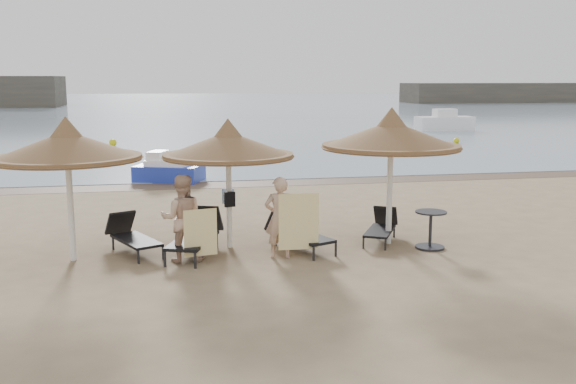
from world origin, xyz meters
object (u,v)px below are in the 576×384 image
lounger_near_left (197,234)px  person_left (182,211)px  side_table (430,231)px  person_right (280,211)px  palapa_right (391,136)px  palapa_center (228,145)px  lounger_far_left (131,235)px  lounger_near_right (297,231)px  pedal_boat (168,170)px  palapa_left (67,146)px  lounger_far_right (382,226)px

lounger_near_left → person_left: size_ratio=1.05×
side_table → person_right: bearing=-178.1°
palapa_right → lounger_near_left: (-4.29, 0.01, -2.02)m
palapa_center → lounger_far_left: bearing=178.7°
palapa_center → lounger_near_right: size_ratio=1.44×
lounger_near_right → pedal_boat: (-2.67, 10.03, 0.02)m
palapa_left → side_table: size_ratio=3.59×
palapa_left → side_table: (7.56, -0.51, -1.95)m
pedal_boat → palapa_left: bearing=-79.6°
lounger_far_left → lounger_near_right: 3.57m
palapa_right → side_table: palapa_right is taller
palapa_left → person_left: bearing=-12.4°
lounger_near_left → pedal_boat: pedal_boat is taller
side_table → palapa_left: bearing=176.1°
palapa_center → person_right: bearing=-47.9°
palapa_right → person_left: palapa_right is taller
palapa_left → side_table: palapa_left is taller
lounger_near_right → pedal_boat: 10.38m
lounger_far_right → lounger_near_left: bearing=-146.9°
person_right → lounger_far_right: bearing=-154.2°
palapa_center → pedal_boat: 9.94m
palapa_left → palapa_center: palapa_left is taller
pedal_boat → lounger_near_right: bearing=-53.4°
palapa_right → palapa_center: bearing=174.5°
palapa_center → lounger_far_right: 3.99m
person_right → person_left: bearing=0.7°
lounger_far_right → person_left: 4.68m
lounger_far_left → pedal_boat: size_ratio=0.70×
lounger_far_left → lounger_near_right: bearing=-31.6°
person_right → palapa_center: bearing=-43.2°
side_table → person_left: size_ratio=0.40×
palapa_left → lounger_far_right: palapa_left is taller
pedal_boat → lounger_far_left: bearing=-73.5°
lounger_far_right → side_table: (0.81, -0.88, 0.07)m
lounger_far_left → lounger_near_left: 1.43m
side_table → palapa_right: bearing=142.2°
palapa_left → lounger_near_left: 3.17m
person_left → palapa_right: bearing=-168.6°
palapa_left → person_left: (2.20, -0.48, -1.31)m
lounger_far_left → pedal_boat: pedal_boat is taller
palapa_center → side_table: (4.31, -0.92, -1.87)m
palapa_right → lounger_near_right: 2.95m
lounger_near_right → lounger_far_right: (2.06, 0.30, -0.06)m
person_right → pedal_boat: 10.95m
lounger_near_left → person_left: (-0.32, -0.56, 0.62)m
lounger_near_left → pedal_boat: 10.03m
lounger_far_right → palapa_right: bearing=-49.3°
lounger_far_left → lounger_near_left: size_ratio=0.86×
palapa_left → palapa_right: (6.81, 0.07, 0.10)m
lounger_far_left → palapa_right: bearing=-29.3°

